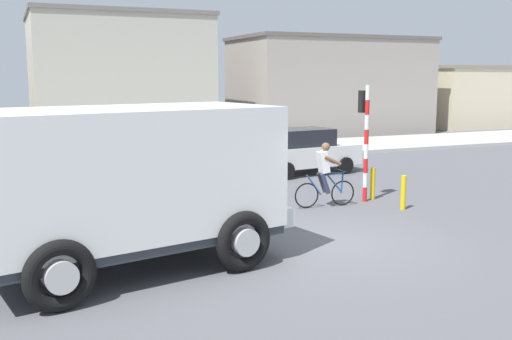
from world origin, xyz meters
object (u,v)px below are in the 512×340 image
car_red_near (302,151)px  car_white_mid (99,170)px  traffic_light_pole (365,127)px  cyclist (325,175)px  bollard_far (373,184)px  bollard_near (403,193)px  truck_foreground (129,178)px

car_red_near → car_white_mid: size_ratio=0.99×
traffic_light_pole → cyclist: bearing=-169.8°
car_white_mid → bollard_far: car_white_mid is taller
car_red_near → traffic_light_pole: bearing=-96.7°
car_red_near → bollard_near: (-0.21, -6.15, -0.37)m
truck_foreground → car_white_mid: size_ratio=1.38×
traffic_light_pole → bollard_far: traffic_light_pole is taller
car_red_near → bollard_near: car_red_near is taller
cyclist → car_red_near: 5.44m
car_white_mid → truck_foreground: bearing=-93.1°
cyclist → traffic_light_pole: size_ratio=0.54×
traffic_light_pole → bollard_near: size_ratio=3.56×
truck_foreground → car_white_mid: 6.56m
traffic_light_pole → bollard_near: traffic_light_pole is taller
traffic_light_pole → car_white_mid: 7.53m
bollard_far → traffic_light_pole: bearing=-167.6°
truck_foreground → bollard_near: truck_foreground is taller
truck_foreground → traffic_light_pole: traffic_light_pole is taller
bollard_near → bollard_far: same height
cyclist → bollard_near: size_ratio=1.92×
car_white_mid → bollard_far: bearing=-23.5°
bollard_far → car_red_near: bearing=87.5°
cyclist → car_white_mid: (-5.35, 3.41, -0.05)m
cyclist → traffic_light_pole: (1.37, 0.25, 1.20)m
car_white_mid → bollard_near: size_ratio=4.68×
bollard_near → traffic_light_pole: bearing=105.2°
truck_foreground → bollard_near: 7.80m
cyclist → car_red_near: (1.94, 5.08, -0.05)m
truck_foreground → cyclist: 6.53m
cyclist → car_white_mid: size_ratio=0.41×
car_white_mid → bollard_near: bearing=-32.3°
traffic_light_pole → car_white_mid: bearing=154.8°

